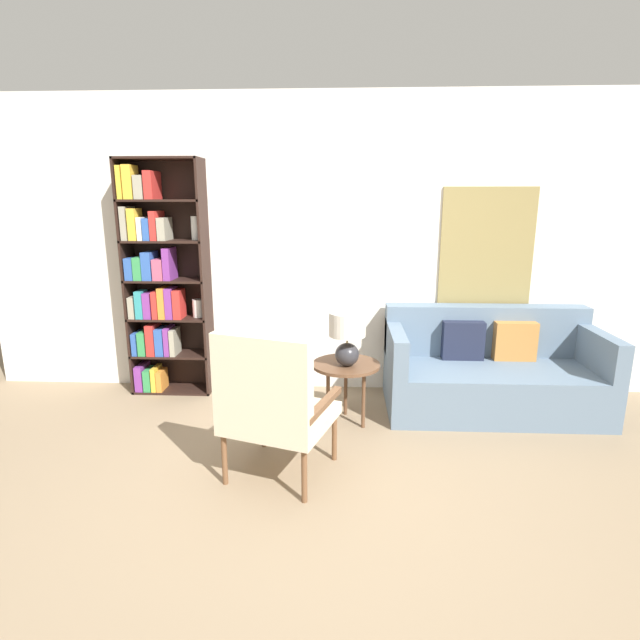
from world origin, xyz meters
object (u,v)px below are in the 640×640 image
couch (490,372)px  side_table (346,369)px  bookshelf (159,281)px  armchair (272,401)px  table_lamp (347,333)px

couch → side_table: size_ratio=3.29×
bookshelf → armchair: 2.04m
side_table → table_lamp: size_ratio=1.27×
couch → side_table: 1.32m
couch → table_lamp: size_ratio=4.17×
armchair → side_table: armchair is taller
armchair → side_table: 1.02m
armchair → table_lamp: 0.99m
armchair → couch: bearing=36.6°
couch → table_lamp: 1.40m
armchair → couch: (1.72, 1.28, -0.24)m
armchair → table_lamp: (0.47, 0.84, 0.22)m
couch → table_lamp: table_lamp is taller
bookshelf → couch: 3.06m
side_table → table_lamp: (0.01, -0.05, 0.31)m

